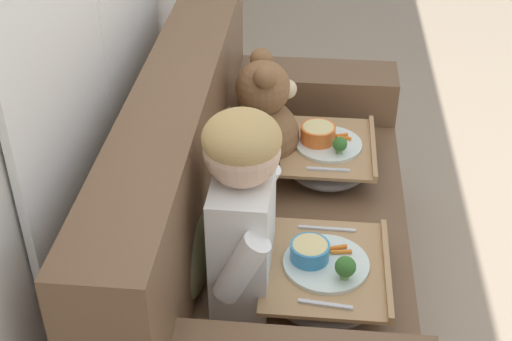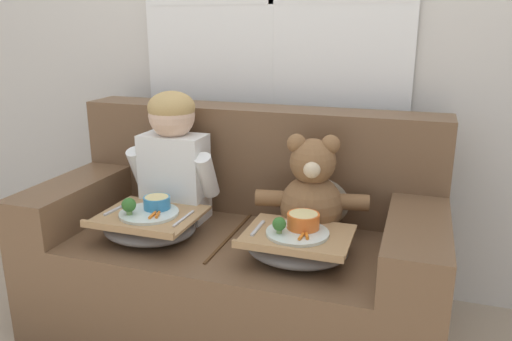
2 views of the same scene
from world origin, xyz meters
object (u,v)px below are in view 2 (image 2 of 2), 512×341
(lap_tray_child, at_px, (150,224))
(lap_tray_teddy, at_px, (297,244))
(couch, at_px, (240,248))
(throw_pillow_behind_teddy, at_px, (320,186))
(throw_pillow_behind_child, at_px, (191,173))
(child_figure, at_px, (173,150))
(teddy_bear, at_px, (312,194))

(lap_tray_child, xyz_separation_m, lap_tray_teddy, (0.62, 0.00, 0.00))
(couch, height_order, throw_pillow_behind_teddy, couch)
(throw_pillow_behind_child, height_order, child_figure, child_figure)
(couch, bearing_deg, teddy_bear, 0.77)
(couch, bearing_deg, throw_pillow_behind_teddy, 29.37)
(throw_pillow_behind_child, relative_size, child_figure, 0.63)
(couch, distance_m, child_figure, 0.52)
(couch, relative_size, child_figure, 2.93)
(lap_tray_child, bearing_deg, throw_pillow_behind_child, 89.96)
(throw_pillow_behind_child, xyz_separation_m, throw_pillow_behind_teddy, (0.62, 0.00, 0.00))
(throw_pillow_behind_teddy, xyz_separation_m, lap_tray_teddy, (0.00, -0.40, -0.10))
(throw_pillow_behind_teddy, xyz_separation_m, lap_tray_child, (-0.62, -0.40, -0.11))
(child_figure, bearing_deg, couch, -1.66)
(teddy_bear, xyz_separation_m, lap_tray_child, (-0.62, -0.23, -0.12))
(couch, height_order, lap_tray_child, couch)
(teddy_bear, relative_size, lap_tray_child, 1.16)
(throw_pillow_behind_teddy, height_order, teddy_bear, teddy_bear)
(couch, height_order, teddy_bear, couch)
(lap_tray_teddy, bearing_deg, throw_pillow_behind_child, 147.50)
(throw_pillow_behind_child, distance_m, throw_pillow_behind_teddy, 0.62)
(child_figure, height_order, lap_tray_teddy, child_figure)
(throw_pillow_behind_teddy, bearing_deg, teddy_bear, -89.65)
(throw_pillow_behind_child, relative_size, throw_pillow_behind_teddy, 0.98)
(throw_pillow_behind_teddy, distance_m, lap_tray_child, 0.75)
(throw_pillow_behind_teddy, relative_size, teddy_bear, 0.79)
(couch, xyz_separation_m, child_figure, (-0.31, 0.01, 0.42))
(child_figure, distance_m, lap_tray_teddy, 0.71)
(child_figure, relative_size, lap_tray_child, 1.43)
(throw_pillow_behind_child, bearing_deg, throw_pillow_behind_teddy, 0.00)
(couch, height_order, child_figure, child_figure)
(teddy_bear, bearing_deg, throw_pillow_behind_teddy, 90.35)
(throw_pillow_behind_child, bearing_deg, teddy_bear, -15.34)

